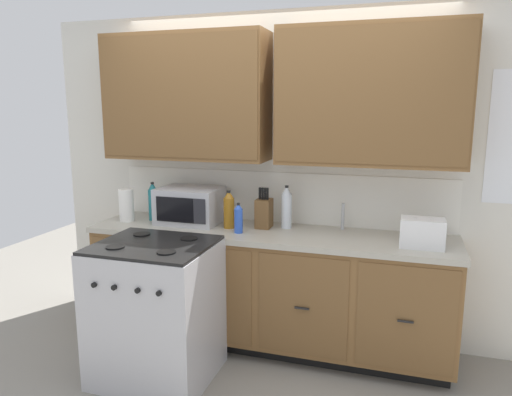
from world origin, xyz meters
name	(u,v)px	position (x,y,z in m)	size (l,w,h in m)	color
ground_plane	(255,364)	(0.00, 0.00, 0.00)	(8.00, 8.00, 0.00)	gray
wall_unit	(276,129)	(0.00, 0.50, 1.65)	(3.88, 0.40, 2.52)	silver
counter_run	(267,288)	(0.00, 0.30, 0.47)	(2.71, 0.64, 0.91)	black
stove_range	(156,311)	(-0.60, -0.33, 0.47)	(0.76, 0.68, 0.95)	#B7B7BC
microwave	(190,205)	(-0.66, 0.36, 1.05)	(0.48, 0.37, 0.28)	#B7B7BC
toaster	(422,233)	(1.08, 0.22, 1.01)	(0.28, 0.18, 0.19)	white
knife_block	(264,213)	(-0.06, 0.39, 1.03)	(0.11, 0.14, 0.31)	brown
sink_faucet	(343,216)	(0.52, 0.51, 1.01)	(0.02, 0.02, 0.20)	#B2B5BA
paper_towel_roll	(127,205)	(-1.17, 0.26, 1.04)	(0.12, 0.12, 0.26)	white
bottle_teal	(153,202)	(-0.98, 0.36, 1.06)	(0.07, 0.07, 0.31)	#1E707A
bottle_clear	(287,207)	(0.11, 0.43, 1.07)	(0.08, 0.08, 0.33)	silver
bottle_amber	(229,210)	(-0.30, 0.30, 1.05)	(0.08, 0.08, 0.29)	#9E6619
bottle_blue	(238,218)	(-0.19, 0.19, 1.02)	(0.06, 0.06, 0.22)	blue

